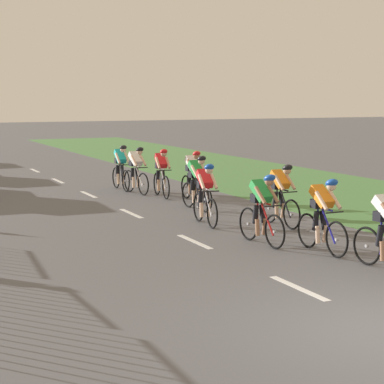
{
  "coord_description": "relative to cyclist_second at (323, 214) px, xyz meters",
  "views": [
    {
      "loc": [
        -6.17,
        -6.78,
        3.1
      ],
      "look_at": [
        -0.09,
        6.27,
        1.1
      ],
      "focal_mm": 64.02,
      "sensor_mm": 36.0,
      "label": 1
    }
  ],
  "objects": [
    {
      "name": "grass_verge",
      "position": [
        5.72,
        9.7,
        -0.78
      ],
      "size": [
        7.0,
        60.0,
        0.01
      ],
      "primitive_type": "cube",
      "color": "#4C7F42",
      "rests_on": "ground"
    },
    {
      "name": "lane_markings_centre",
      "position": [
        -1.87,
        6.04,
        -0.78
      ],
      "size": [
        0.14,
        25.6,
        0.01
      ],
      "color": "white",
      "rests_on": "ground"
    },
    {
      "name": "cyclist_second",
      "position": [
        0.0,
        0.0,
        0.0
      ],
      "size": [
        0.42,
        1.72,
        1.56
      ],
      "color": "black",
      "rests_on": "ground"
    },
    {
      "name": "cyclist_third",
      "position": [
        -0.7,
        1.18,
        0.0
      ],
      "size": [
        0.43,
        1.72,
        1.56
      ],
      "color": "black",
      "rests_on": "ground"
    },
    {
      "name": "cyclist_fourth",
      "position": [
        0.78,
        2.79,
        0.0
      ],
      "size": [
        0.42,
        1.72,
        1.56
      ],
      "color": "black",
      "rests_on": "ground"
    },
    {
      "name": "cyclist_fifth",
      "position": [
        -0.8,
        3.7,
        0.0
      ],
      "size": [
        0.45,
        1.72,
        1.56
      ],
      "color": "black",
      "rests_on": "ground"
    },
    {
      "name": "cyclist_sixth",
      "position": [
        -0.02,
        5.82,
        0.0
      ],
      "size": [
        0.43,
        1.72,
        1.56
      ],
      "color": "black",
      "rests_on": "ground"
    },
    {
      "name": "cyclist_seventh",
      "position": [
        0.59,
        7.38,
        0.0
      ],
      "size": [
        0.42,
        1.72,
        1.56
      ],
      "color": "black",
      "rests_on": "ground"
    },
    {
      "name": "cyclist_eighth",
      "position": [
        0.04,
        8.52,
        0.0
      ],
      "size": [
        0.45,
        1.72,
        1.56
      ],
      "color": "black",
      "rests_on": "ground"
    },
    {
      "name": "cyclist_ninth",
      "position": [
        -0.4,
        9.58,
        0.0
      ],
      "size": [
        0.45,
        1.72,
        1.56
      ],
      "color": "black",
      "rests_on": "ground"
    },
    {
      "name": "cyclist_tenth",
      "position": [
        -0.56,
        10.63,
        0.0
      ],
      "size": [
        0.42,
        1.72,
        1.56
      ],
      "color": "black",
      "rests_on": "ground"
    }
  ]
}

